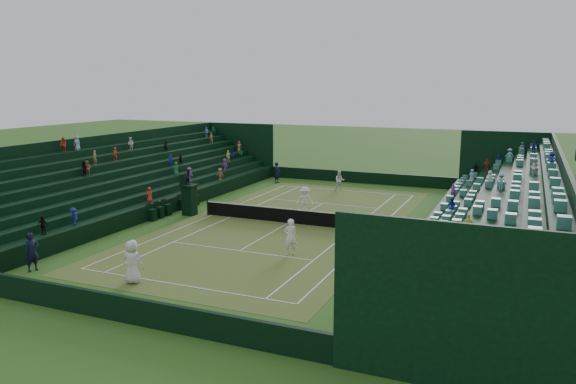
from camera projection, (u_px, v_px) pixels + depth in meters
name	position (u px, v px, depth m)	size (l,w,h in m)	color
ground	(288.00, 223.00, 34.94)	(160.00, 160.00, 0.00)	#325C1D
court_surface	(288.00, 223.00, 34.94)	(12.97, 26.77, 0.01)	#376D24
perimeter_wall_north	(359.00, 177.00, 49.18)	(17.17, 0.20, 1.00)	black
perimeter_wall_south	(117.00, 308.00, 20.51)	(17.17, 0.20, 1.00)	black
perimeter_wall_east	(426.00, 229.00, 31.56)	(0.20, 31.77, 1.00)	black
perimeter_wall_west	(173.00, 204.00, 38.13)	(0.20, 31.77, 1.00)	black
north_grandstand	(507.00, 218.00, 29.75)	(6.60, 32.00, 4.90)	black
south_grandstand	(123.00, 185.00, 39.55)	(6.60, 32.00, 4.90)	black
tennis_net	(288.00, 215.00, 34.84)	(11.67, 0.10, 1.06)	black
umpire_chair	(189.00, 196.00, 37.02)	(0.97, 0.97, 3.04)	black
courtside_chairs	(174.00, 207.00, 37.86)	(0.50, 5.47, 1.09)	black
player_near_west	(132.00, 262.00, 24.30)	(0.94, 0.61, 1.93)	silver
player_near_east	(290.00, 237.00, 28.39)	(0.69, 0.45, 1.88)	white
player_far_west	(340.00, 181.00, 45.69)	(0.79, 0.62, 1.63)	silver
player_far_east	(305.00, 200.00, 37.31)	(1.20, 0.69, 1.86)	white
line_judge_north	(277.00, 173.00, 49.09)	(0.67, 0.44, 1.83)	black
line_judge_south	(32.00, 252.00, 25.93)	(0.66, 0.44, 1.82)	black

